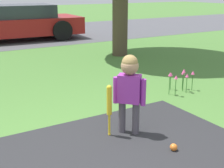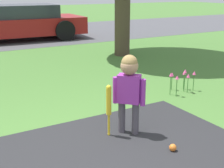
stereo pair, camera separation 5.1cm
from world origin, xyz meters
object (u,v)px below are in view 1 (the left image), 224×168
at_px(baseball_bat, 109,103).
at_px(sports_ball, 174,147).
at_px(child, 129,83).
at_px(parked_car, 16,23).

bearing_deg(baseball_bat, sports_ball, -58.70).
relative_size(child, parked_car, 0.22).
bearing_deg(sports_ball, parked_car, 86.11).
bearing_deg(parked_car, baseball_bat, 85.91).
height_order(child, parked_car, parked_car).
height_order(sports_ball, parked_car, parked_car).
distance_m(child, baseball_bat, 0.33).
bearing_deg(child, parked_car, 130.86).
relative_size(child, baseball_bat, 1.53).
relative_size(baseball_bat, parked_car, 0.14).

